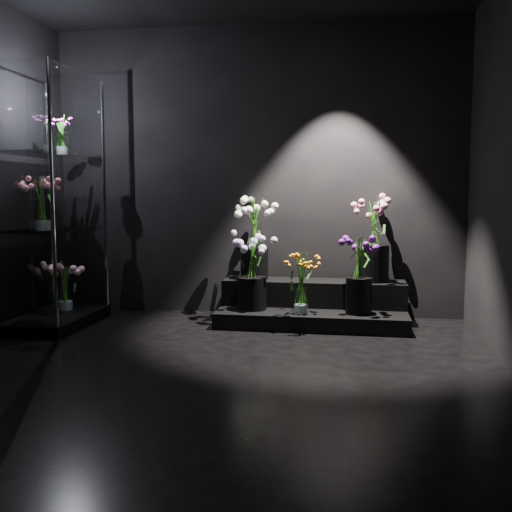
# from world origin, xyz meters

# --- Properties ---
(floor) EXTENTS (4.00, 4.00, 0.00)m
(floor) POSITION_xyz_m (0.00, 0.00, 0.00)
(floor) COLOR black
(floor) RESTS_ON ground
(wall_back) EXTENTS (4.00, 0.00, 4.00)m
(wall_back) POSITION_xyz_m (0.00, 2.00, 1.40)
(wall_back) COLOR black
(wall_back) RESTS_ON floor
(wall_front) EXTENTS (4.00, 0.00, 4.00)m
(wall_front) POSITION_xyz_m (0.00, -2.00, 1.40)
(wall_front) COLOR black
(wall_front) RESTS_ON floor
(display_riser) EXTENTS (1.69, 0.75, 0.37)m
(display_riser) POSITION_xyz_m (0.60, 1.66, 0.16)
(display_riser) COLOR black
(display_riser) RESTS_ON floor
(display_case) EXTENTS (0.61, 1.01, 2.23)m
(display_case) POSITION_xyz_m (-1.68, 1.15, 1.11)
(display_case) COLOR black
(display_case) RESTS_ON floor
(bouquet_orange_bells) EXTENTS (0.31, 0.31, 0.54)m
(bouquet_orange_bells) POSITION_xyz_m (0.52, 1.36, 0.42)
(bouquet_orange_bells) COLOR white
(bouquet_orange_bells) RESTS_ON display_riser
(bouquet_lilac) EXTENTS (0.38, 0.38, 0.66)m
(bouquet_lilac) POSITION_xyz_m (0.07, 1.47, 0.51)
(bouquet_lilac) COLOR black
(bouquet_lilac) RESTS_ON display_riser
(bouquet_purple) EXTENTS (0.39, 0.39, 0.67)m
(bouquet_purple) POSITION_xyz_m (1.01, 1.44, 0.52)
(bouquet_purple) COLOR black
(bouquet_purple) RESTS_ON display_riser
(bouquet_cream_roses) EXTENTS (0.44, 0.44, 0.77)m
(bouquet_cream_roses) POSITION_xyz_m (0.04, 1.78, 0.80)
(bouquet_cream_roses) COLOR black
(bouquet_cream_roses) RESTS_ON display_riser
(bouquet_pink_roses) EXTENTS (0.35, 0.35, 0.78)m
(bouquet_pink_roses) POSITION_xyz_m (1.15, 1.79, 0.79)
(bouquet_pink_roses) COLOR black
(bouquet_pink_roses) RESTS_ON display_riser
(bouquet_case_pink) EXTENTS (0.28, 0.28, 0.45)m
(bouquet_case_pink) POSITION_xyz_m (-1.64, 0.93, 1.11)
(bouquet_case_pink) COLOR white
(bouquet_case_pink) RESTS_ON display_case
(bouquet_case_magenta) EXTENTS (0.29, 0.29, 0.35)m
(bouquet_case_magenta) POSITION_xyz_m (-1.62, 1.29, 1.71)
(bouquet_case_magenta) COLOR white
(bouquet_case_magenta) RESTS_ON display_case
(bouquet_case_base_pink) EXTENTS (0.37, 0.37, 0.45)m
(bouquet_case_base_pink) POSITION_xyz_m (-1.68, 1.34, 0.34)
(bouquet_case_base_pink) COLOR white
(bouquet_case_base_pink) RESTS_ON display_case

